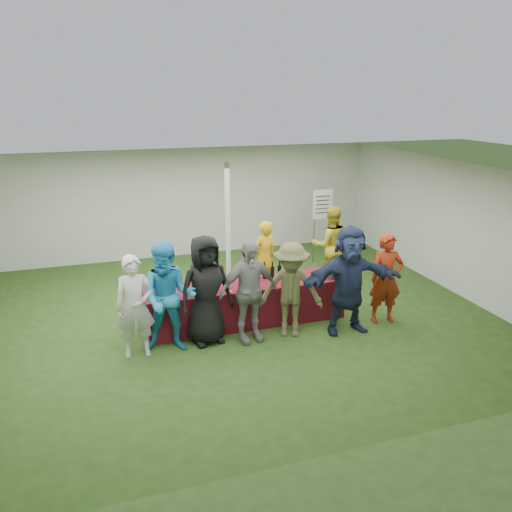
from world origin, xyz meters
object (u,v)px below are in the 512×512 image
object	(u,v)px
staff_pourer	(264,258)
customer_2	(206,290)
dump_bucket	(332,273)
customer_5	(349,280)
customer_1	(169,298)
customer_0	(135,307)
customer_6	(386,279)
serving_table	(246,303)
customer_4	(291,290)
staff_back	(330,245)
customer_3	(248,292)
wine_list_sign	(322,210)

from	to	relation	value
staff_pourer	customer_2	distance (m)	2.32
dump_bucket	customer_5	xyz separation A→B (m)	(-0.01, -0.67, 0.11)
customer_1	staff_pourer	bearing A→B (deg)	52.55
customer_0	customer_6	world-z (taller)	customer_0
serving_table	customer_0	world-z (taller)	customer_0
staff_pourer	customer_4	world-z (taller)	customer_4
staff_back	customer_0	distance (m)	4.74
staff_back	customer_3	size ratio (longest dim) A/B	0.98
customer_3	customer_0	bearing A→B (deg)	169.27
customer_1	customer_4	size ratio (longest dim) A/B	1.10
dump_bucket	wine_list_sign	bearing A→B (deg)	68.31
customer_5	customer_0	bearing A→B (deg)	178.35
customer_2	customer_6	distance (m)	3.25
dump_bucket	customer_4	bearing A→B (deg)	-153.58
customer_4	customer_6	world-z (taller)	customer_4
customer_2	customer_4	bearing A→B (deg)	-18.21
serving_table	customer_5	size ratio (longest dim) A/B	1.89
serving_table	staff_pourer	size ratio (longest dim) A/B	2.31
dump_bucket	customer_0	world-z (taller)	customer_0
wine_list_sign	staff_pourer	size ratio (longest dim) A/B	1.15
serving_table	wine_list_sign	world-z (taller)	wine_list_sign
customer_3	dump_bucket	bearing A→B (deg)	6.10
customer_6	dump_bucket	bearing A→B (deg)	156.58
serving_table	customer_1	bearing A→B (deg)	-156.76
serving_table	customer_6	size ratio (longest dim) A/B	2.17
customer_1	customer_5	world-z (taller)	customer_5
staff_pourer	customer_5	distance (m)	2.24
customer_5	customer_6	bearing A→B (deg)	12.82
customer_1	customer_6	bearing A→B (deg)	11.61
customer_1	customer_3	world-z (taller)	customer_1
customer_6	staff_pourer	bearing A→B (deg)	139.68
customer_2	customer_4	size ratio (longest dim) A/B	1.11
serving_table	customer_5	distance (m)	1.91
staff_pourer	customer_1	size ratio (longest dim) A/B	0.85
wine_list_sign	customer_4	xyz separation A→B (m)	(-2.17, -3.43, -0.48)
staff_back	customer_4	world-z (taller)	staff_back
customer_4	customer_6	size ratio (longest dim) A/B	1.00
customer_1	customer_4	distance (m)	2.05
serving_table	customer_4	bearing A→B (deg)	-50.71
wine_list_sign	customer_1	bearing A→B (deg)	-141.59
staff_back	customer_5	size ratio (longest dim) A/B	0.90
dump_bucket	customer_4	distance (m)	1.12
wine_list_sign	customer_6	world-z (taller)	wine_list_sign
customer_2	customer_0	bearing A→B (deg)	176.07
customer_6	customer_0	bearing A→B (deg)	-172.67
serving_table	customer_2	xyz separation A→B (m)	(-0.83, -0.51, 0.55)
customer_1	customer_2	world-z (taller)	customer_2
staff_back	customer_2	distance (m)	3.67
wine_list_sign	customer_0	distance (m)	5.81
staff_back	customer_2	size ratio (longest dim) A/B	0.93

